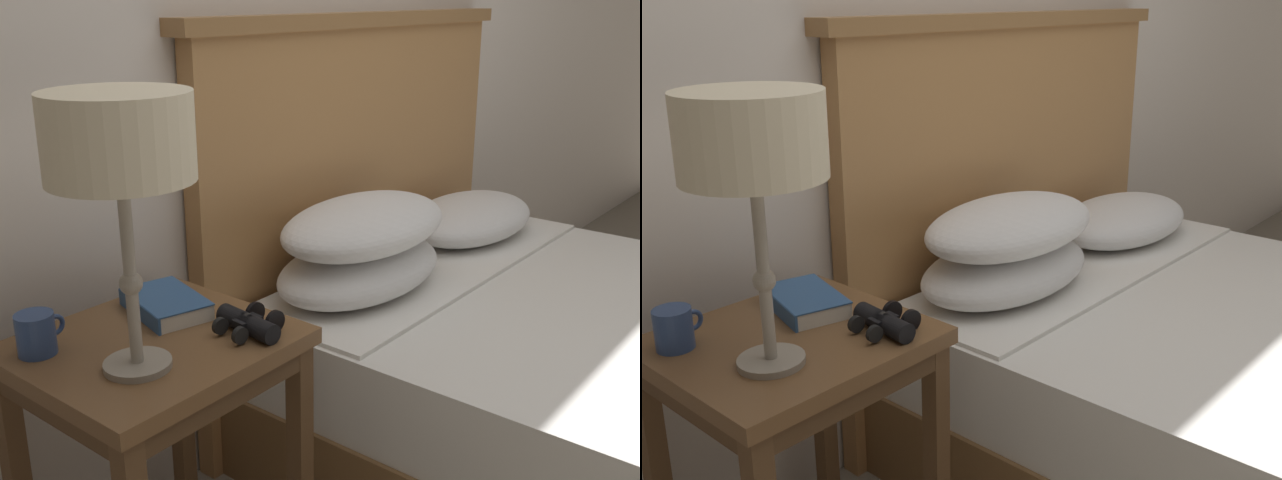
{
  "view_description": "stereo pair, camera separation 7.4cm",
  "coord_description": "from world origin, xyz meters",
  "views": [
    {
      "loc": [
        -1.57,
        -0.4,
        1.33
      ],
      "look_at": [
        -0.2,
        0.7,
        0.75
      ],
      "focal_mm": 42.0,
      "sensor_mm": 36.0,
      "label": 1
    },
    {
      "loc": [
        -1.52,
        -0.46,
        1.33
      ],
      "look_at": [
        -0.2,
        0.7,
        0.75
      ],
      "focal_mm": 42.0,
      "sensor_mm": 36.0,
      "label": 2
    }
  ],
  "objects": [
    {
      "name": "bed",
      "position": [
        0.39,
        0.11,
        0.3
      ],
      "size": [
        1.54,
        2.05,
        1.27
      ],
      "color": "brown",
      "rests_on": "ground_plane"
    },
    {
      "name": "book_on_nightstand",
      "position": [
        -0.59,
        0.83,
        0.67
      ],
      "size": [
        0.18,
        0.24,
        0.04
      ],
      "color": "silver",
      "rests_on": "nightstand"
    },
    {
      "name": "binoculars_pair",
      "position": [
        -0.55,
        0.61,
        0.67
      ],
      "size": [
        0.14,
        0.16,
        0.05
      ],
      "color": "black",
      "rests_on": "nightstand"
    },
    {
      "name": "nightstand",
      "position": [
        -0.69,
        0.75,
        0.55
      ],
      "size": [
        0.52,
        0.48,
        0.65
      ],
      "color": "brown",
      "rests_on": "ground_plane"
    },
    {
      "name": "coffee_mug",
      "position": [
        -0.88,
        0.87,
        0.69
      ],
      "size": [
        0.1,
        0.08,
        0.08
      ],
      "color": "#334C84",
      "rests_on": "nightstand"
    },
    {
      "name": "wall_back",
      "position": [
        0.0,
        1.08,
        1.3
      ],
      "size": [
        8.0,
        0.06,
        2.6
      ],
      "color": "silver",
      "rests_on": "ground_plane"
    },
    {
      "name": "table_lamp",
      "position": [
        -0.79,
        0.67,
        1.08
      ],
      "size": [
        0.27,
        0.27,
        0.52
      ],
      "color": "gray",
      "rests_on": "nightstand"
    }
  ]
}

